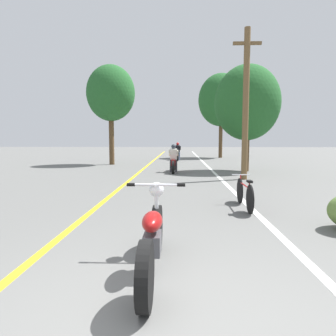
# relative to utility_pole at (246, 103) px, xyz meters

# --- Properties ---
(ground_plane) EXTENTS (120.00, 120.00, 0.00)m
(ground_plane) POSITION_rel_utility_pole_xyz_m (-2.89, -9.74, -3.05)
(ground_plane) COLOR #60605E
(lane_stripe_center) EXTENTS (0.14, 48.00, 0.01)m
(lane_stripe_center) POSITION_rel_utility_pole_xyz_m (-4.59, 3.34, -3.05)
(lane_stripe_center) COLOR yellow
(lane_stripe_center) RESTS_ON ground
(lane_stripe_edge) EXTENTS (0.14, 48.00, 0.01)m
(lane_stripe_edge) POSITION_rel_utility_pole_xyz_m (-0.92, 3.34, -3.05)
(lane_stripe_edge) COLOR white
(lane_stripe_edge) RESTS_ON ground
(utility_pole) EXTENTS (1.10, 0.24, 5.93)m
(utility_pole) POSITION_rel_utility_pole_xyz_m (0.00, 0.00, 0.00)
(utility_pole) COLOR brown
(utility_pole) RESTS_ON ground
(roadside_tree_right_near) EXTENTS (3.26, 2.93, 5.31)m
(roadside_tree_right_near) POSITION_rel_utility_pole_xyz_m (0.76, 3.18, 0.37)
(roadside_tree_right_near) COLOR #513A23
(roadside_tree_right_near) RESTS_ON ground
(roadside_tree_right_far) EXTENTS (3.93, 3.54, 7.25)m
(roadside_tree_right_far) POSITION_rel_utility_pole_xyz_m (0.97, 14.27, 1.92)
(roadside_tree_right_far) COLOR #513A23
(roadside_tree_right_far) RESTS_ON ground
(roadside_tree_left) EXTENTS (3.04, 2.73, 6.26)m
(roadside_tree_left) POSITION_rel_utility_pole_xyz_m (-6.95, 6.90, 1.42)
(roadside_tree_left) COLOR #513A23
(roadside_tree_left) RESTS_ON ground
(motorcycle_foreground) EXTENTS (0.80, 2.17, 1.02)m
(motorcycle_foreground) POSITION_rel_utility_pole_xyz_m (-2.93, -8.61, -2.61)
(motorcycle_foreground) COLOR black
(motorcycle_foreground) RESTS_ON ground
(motorcycle_rider_lead) EXTENTS (0.50, 2.05, 1.37)m
(motorcycle_rider_lead) POSITION_rel_utility_pole_xyz_m (-2.90, 2.58, -2.53)
(motorcycle_rider_lead) COLOR black
(motorcycle_rider_lead) RESTS_ON ground
(motorcycle_rider_far) EXTENTS (0.50, 2.18, 1.37)m
(motorcycle_rider_far) POSITION_rel_utility_pole_xyz_m (-2.75, 10.95, -2.53)
(motorcycle_rider_far) COLOR black
(motorcycle_rider_far) RESTS_ON ground
(bicycle_parked) EXTENTS (0.44, 1.73, 0.75)m
(bicycle_parked) POSITION_rel_utility_pole_xyz_m (-1.08, -5.13, -2.70)
(bicycle_parked) COLOR black
(bicycle_parked) RESTS_ON ground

